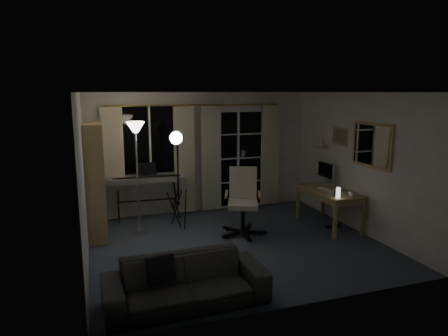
# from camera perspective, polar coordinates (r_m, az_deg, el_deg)

# --- Properties ---
(floor) EXTENTS (4.50, 4.00, 0.02)m
(floor) POSITION_cam_1_polar(r_m,az_deg,el_deg) (6.54, 1.71, -10.84)
(floor) COLOR #374150
(floor) RESTS_ON ground
(window) EXTENTS (1.20, 0.08, 1.40)m
(window) POSITION_cam_1_polar(r_m,az_deg,el_deg) (7.80, -10.57, 3.99)
(window) COLOR white
(window) RESTS_ON floor
(french_door) EXTENTS (1.32, 0.09, 2.11)m
(french_door) POSITION_cam_1_polar(r_m,az_deg,el_deg) (8.30, 1.94, 1.26)
(french_door) COLOR white
(french_door) RESTS_ON floor
(curtains) EXTENTS (3.60, 0.07, 2.13)m
(curtains) POSITION_cam_1_polar(r_m,az_deg,el_deg) (7.94, -3.85, 1.31)
(curtains) COLOR gold
(curtains) RESTS_ON floor
(bookshelf) EXTENTS (0.33, 0.90, 1.92)m
(bookshelf) POSITION_cam_1_polar(r_m,az_deg,el_deg) (6.91, -18.17, -2.23)
(bookshelf) COLOR tan
(bookshelf) RESTS_ON floor
(torchiere_lamp) EXTENTS (0.35, 0.35, 1.92)m
(torchiere_lamp) POSITION_cam_1_polar(r_m,az_deg,el_deg) (6.79, -12.44, 3.33)
(torchiere_lamp) COLOR #B2B2B7
(torchiere_lamp) RESTS_ON floor
(keyboard_piano) EXTENTS (1.42, 0.73, 1.02)m
(keyboard_piano) POSITION_cam_1_polar(r_m,az_deg,el_deg) (7.64, -10.94, -1.71)
(keyboard_piano) COLOR black
(keyboard_piano) RESTS_ON floor
(studio_light) EXTENTS (0.40, 0.41, 1.78)m
(studio_light) POSITION_cam_1_polar(r_m,az_deg,el_deg) (6.98, -6.74, 2.71)
(studio_light) COLOR black
(studio_light) RESTS_ON floor
(office_chair) EXTENTS (0.79, 0.80, 1.14)m
(office_chair) POSITION_cam_1_polar(r_m,az_deg,el_deg) (6.85, 2.73, -3.83)
(office_chair) COLOR black
(office_chair) RESTS_ON floor
(desk) EXTENTS (0.66, 1.27, 0.67)m
(desk) POSITION_cam_1_polar(r_m,az_deg,el_deg) (7.41, 14.81, -3.71)
(desk) COLOR tan
(desk) RESTS_ON floor
(monitor) EXTENTS (0.16, 0.49, 0.42)m
(monitor) POSITION_cam_1_polar(r_m,az_deg,el_deg) (7.81, 14.34, -0.40)
(monitor) COLOR silver
(monitor) RESTS_ON desk
(desk_clutter) EXTENTS (0.39, 0.77, 0.85)m
(desk_clutter) POSITION_cam_1_polar(r_m,az_deg,el_deg) (7.22, 15.36, -4.63)
(desk_clutter) COLOR white
(desk_clutter) RESTS_ON desk
(mug) EXTENTS (0.11, 0.09, 0.11)m
(mug) POSITION_cam_1_polar(r_m,az_deg,el_deg) (7.03, 17.77, -3.48)
(mug) COLOR silver
(mug) RESTS_ON desk
(wall_mirror) EXTENTS (0.04, 0.94, 0.74)m
(wall_mirror) POSITION_cam_1_polar(r_m,az_deg,el_deg) (6.93, 20.38, 3.07)
(wall_mirror) COLOR tan
(wall_mirror) RESTS_ON floor
(framed_print) EXTENTS (0.03, 0.42, 0.32)m
(framed_print) POSITION_cam_1_polar(r_m,az_deg,el_deg) (7.65, 16.24, 4.36)
(framed_print) COLOR tan
(framed_print) RESTS_ON floor
(wall_shelf) EXTENTS (0.16, 0.30, 0.18)m
(wall_shelf) POSITION_cam_1_polar(r_m,az_deg,el_deg) (8.05, 13.75, 3.41)
(wall_shelf) COLOR tan
(wall_shelf) RESTS_ON floor
(sofa) EXTENTS (1.86, 0.59, 0.72)m
(sofa) POSITION_cam_1_polar(r_m,az_deg,el_deg) (4.72, -5.52, -14.87)
(sofa) COLOR #303133
(sofa) RESTS_ON floor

